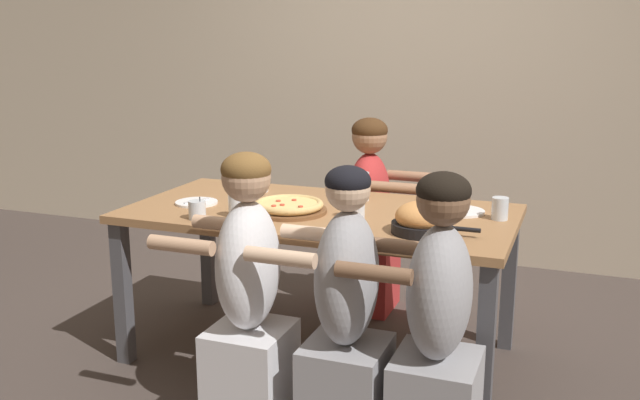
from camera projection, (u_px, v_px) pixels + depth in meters
ground_plane at (320, 353)px, 3.70m from camera, size 18.00×18.00×0.00m
restaurant_back_panel at (414, 36)px, 5.03m from camera, size 10.00×0.06×3.20m
dining_table at (320, 226)px, 3.54m from camera, size 1.89×0.97×0.77m
pizza_board_main at (289, 207)px, 3.46m from camera, size 0.37×0.37×0.06m
skillet_bowl at (422, 220)px, 3.10m from camera, size 0.39×0.27×0.14m
empty_plate_a at (460, 211)px, 3.47m from camera, size 0.24×0.24×0.02m
empty_plate_b at (197, 202)px, 3.65m from camera, size 0.22×0.22×0.02m
empty_plate_c at (248, 190)px, 3.93m from camera, size 0.22×0.22×0.02m
cocktail_glass_blue at (197, 211)px, 3.34m from camera, size 0.08×0.08×0.11m
drinking_glass_a at (247, 215)px, 3.24m from camera, size 0.06×0.06×0.11m
drinking_glass_b at (500, 209)px, 3.33m from camera, size 0.08×0.08×0.11m
drinking_glass_c at (236, 207)px, 3.38m from camera, size 0.08×0.08×0.11m
drinking_glass_d at (362, 188)px, 3.70m from camera, size 0.07×0.07×0.15m
drinking_glass_e at (357, 207)px, 3.34m from camera, size 0.07×0.07×0.13m
diner_near_center at (248, 301)px, 2.95m from camera, size 0.51×0.40×1.17m
diner_far_center at (369, 222)px, 4.20m from camera, size 0.51×0.40×1.15m
diner_near_midright at (346, 321)px, 2.81m from camera, size 0.51×0.40×1.14m
diner_near_right at (437, 332)px, 2.68m from camera, size 0.51×0.40×1.14m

